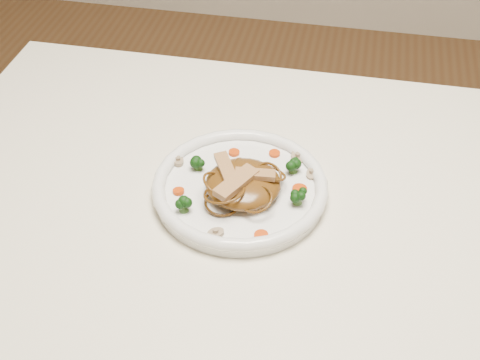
# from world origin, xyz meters

# --- Properties ---
(table) EXTENTS (1.20, 0.80, 0.75)m
(table) POSITION_xyz_m (0.00, 0.00, 0.65)
(table) COLOR #EFE3CA
(table) RESTS_ON ground
(plate) EXTENTS (0.31, 0.31, 0.02)m
(plate) POSITION_xyz_m (-0.09, 0.03, 0.76)
(plate) COLOR white
(plate) RESTS_ON table
(noodle_mound) EXTENTS (0.11, 0.11, 0.04)m
(noodle_mound) POSITION_xyz_m (-0.08, 0.02, 0.78)
(noodle_mound) COLOR #5F3712
(noodle_mound) RESTS_ON plate
(chicken_a) EXTENTS (0.06, 0.03, 0.01)m
(chicken_a) POSITION_xyz_m (-0.06, 0.03, 0.80)
(chicken_a) COLOR tan
(chicken_a) RESTS_ON noodle_mound
(chicken_b) EXTENTS (0.05, 0.06, 0.01)m
(chicken_b) POSITION_xyz_m (-0.11, 0.03, 0.80)
(chicken_b) COLOR tan
(chicken_b) RESTS_ON noodle_mound
(chicken_c) EXTENTS (0.06, 0.08, 0.01)m
(chicken_c) POSITION_xyz_m (-0.09, 0.00, 0.80)
(chicken_c) COLOR tan
(chicken_c) RESTS_ON noodle_mound
(broccoli_0) EXTENTS (0.03, 0.03, 0.03)m
(broccoli_0) POSITION_xyz_m (-0.01, 0.08, 0.78)
(broccoli_0) COLOR #0E360B
(broccoli_0) RESTS_ON plate
(broccoli_1) EXTENTS (0.03, 0.03, 0.03)m
(broccoli_1) POSITION_xyz_m (-0.16, 0.06, 0.78)
(broccoli_1) COLOR #0E360B
(broccoli_1) RESTS_ON plate
(broccoli_2) EXTENTS (0.03, 0.03, 0.03)m
(broccoli_2) POSITION_xyz_m (-0.16, -0.03, 0.78)
(broccoli_2) COLOR #0E360B
(broccoli_2) RESTS_ON plate
(broccoli_3) EXTENTS (0.03, 0.03, 0.03)m
(broccoli_3) POSITION_xyz_m (0.00, 0.02, 0.78)
(broccoli_3) COLOR #0E360B
(broccoli_3) RESTS_ON plate
(carrot_0) EXTENTS (0.02, 0.02, 0.00)m
(carrot_0) POSITION_xyz_m (-0.05, 0.12, 0.77)
(carrot_0) COLOR #C03907
(carrot_0) RESTS_ON plate
(carrot_1) EXTENTS (0.02, 0.02, 0.00)m
(carrot_1) POSITION_xyz_m (-0.17, 0.00, 0.77)
(carrot_1) COLOR #C03907
(carrot_1) RESTS_ON plate
(carrot_2) EXTENTS (0.03, 0.03, 0.00)m
(carrot_2) POSITION_xyz_m (0.00, 0.04, 0.77)
(carrot_2) COLOR #C03907
(carrot_2) RESTS_ON plate
(carrot_3) EXTENTS (0.02, 0.02, 0.00)m
(carrot_3) POSITION_xyz_m (-0.11, 0.11, 0.77)
(carrot_3) COLOR #C03907
(carrot_3) RESTS_ON plate
(carrot_4) EXTENTS (0.02, 0.02, 0.00)m
(carrot_4) POSITION_xyz_m (-0.04, -0.06, 0.77)
(carrot_4) COLOR #C03907
(carrot_4) RESTS_ON plate
(mushroom_0) EXTENTS (0.03, 0.03, 0.01)m
(mushroom_0) POSITION_xyz_m (-0.10, -0.07, 0.77)
(mushroom_0) COLOR tan
(mushroom_0) RESTS_ON plate
(mushroom_1) EXTENTS (0.02, 0.02, 0.01)m
(mushroom_1) POSITION_xyz_m (0.01, 0.08, 0.77)
(mushroom_1) COLOR tan
(mushroom_1) RESTS_ON plate
(mushroom_2) EXTENTS (0.03, 0.03, 0.01)m
(mushroom_2) POSITION_xyz_m (-0.19, 0.07, 0.77)
(mushroom_2) COLOR tan
(mushroom_2) RESTS_ON plate
(mushroom_3) EXTENTS (0.04, 0.04, 0.01)m
(mushroom_3) POSITION_xyz_m (-0.01, 0.12, 0.77)
(mushroom_3) COLOR tan
(mushroom_3) RESTS_ON plate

